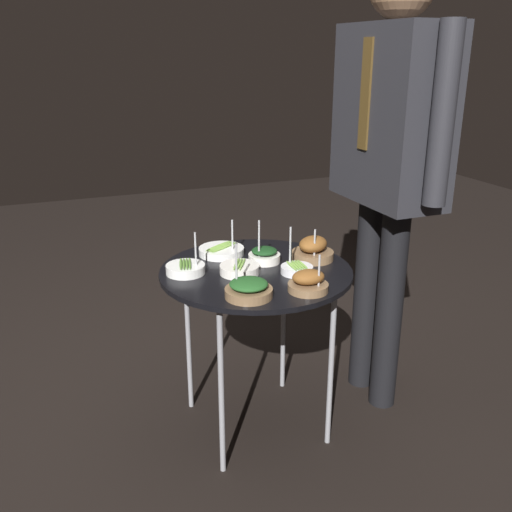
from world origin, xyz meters
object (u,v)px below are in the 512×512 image
object	(u,v)px
bowl_asparagus_center	(186,269)
bowl_spinach_front_left	(249,289)
bowl_asparagus_back_right	(297,269)
bowl_roast_front_right	(313,250)
bowl_roast_near_rim	(308,282)
bowl_asparagus_far_rim	(239,269)
bowl_asparagus_mid_left	(221,251)
waiter_figure	(390,138)
bowl_spinach_back_left	(264,255)
serving_cart	(256,280)

from	to	relation	value
bowl_asparagus_center	bowl_spinach_front_left	world-z (taller)	bowl_spinach_front_left
bowl_asparagus_back_right	bowl_roast_front_right	xyz separation A→B (m)	(-0.11, 0.12, 0.02)
bowl_roast_near_rim	bowl_asparagus_far_rim	xyz separation A→B (m)	(-0.23, -0.15, -0.01)
bowl_asparagus_mid_left	bowl_spinach_front_left	distance (m)	0.41
bowl_roast_front_right	waiter_figure	distance (m)	0.50
bowl_asparagus_far_rim	bowl_roast_near_rim	bearing A→B (deg)	34.00
bowl_asparagus_mid_left	waiter_figure	distance (m)	0.76
bowl_roast_near_rim	bowl_asparagus_mid_left	bearing A→B (deg)	-161.16
bowl_asparagus_mid_left	bowl_roast_front_right	bearing A→B (deg)	59.66
bowl_roast_front_right	waiter_figure	size ratio (longest dim) A/B	0.09
bowl_spinach_front_left	bowl_spinach_back_left	size ratio (longest dim) A/B	1.03
waiter_figure	bowl_asparagus_mid_left	bearing A→B (deg)	-105.49
bowl_asparagus_mid_left	bowl_asparagus_far_rim	bearing A→B (deg)	-1.07
bowl_asparagus_back_right	bowl_spinach_back_left	xyz separation A→B (m)	(-0.15, -0.06, 0.01)
bowl_asparagus_back_right	bowl_spinach_front_left	bearing A→B (deg)	-60.90
bowl_asparagus_back_right	bowl_roast_front_right	size ratio (longest dim) A/B	1.01
bowl_spinach_back_left	waiter_figure	bearing A→B (deg)	86.27
serving_cart	bowl_spinach_back_left	distance (m)	0.11
bowl_spinach_front_left	bowl_roast_near_rim	bearing A→B (deg)	82.02
serving_cart	bowl_asparagus_far_rim	size ratio (longest dim) A/B	4.95
bowl_spinach_front_left	bowl_asparagus_center	bearing A→B (deg)	-154.01
bowl_asparagus_mid_left	bowl_spinach_front_left	size ratio (longest dim) A/B	1.01
bowl_asparagus_center	bowl_asparagus_far_rim	size ratio (longest dim) A/B	1.08
bowl_roast_near_rim	bowl_spinach_front_left	bearing A→B (deg)	-97.98
bowl_asparagus_far_rim	bowl_spinach_back_left	bearing A→B (deg)	120.69
bowl_asparagus_far_rim	bowl_spinach_front_left	xyz separation A→B (m)	(0.20, -0.04, 0.01)
bowl_spinach_front_left	bowl_spinach_back_left	xyz separation A→B (m)	(-0.27, 0.17, -0.00)
bowl_asparagus_mid_left	bowl_asparagus_center	distance (m)	0.23
bowl_asparagus_center	bowl_roast_front_right	xyz separation A→B (m)	(0.04, 0.48, 0.02)
bowl_asparagus_mid_left	bowl_spinach_front_left	bearing A→B (deg)	-6.48
bowl_roast_near_rim	bowl_roast_front_right	bearing A→B (deg)	150.12
bowl_asparagus_mid_left	bowl_roast_front_right	distance (m)	0.35
serving_cart	waiter_figure	size ratio (longest dim) A/B	0.40
bowl_asparagus_center	bowl_roast_front_right	world-z (taller)	bowl_asparagus_center
serving_cart	bowl_spinach_front_left	distance (m)	0.25
bowl_asparagus_mid_left	bowl_spinach_back_left	world-z (taller)	bowl_spinach_back_left
bowl_roast_near_rim	waiter_figure	xyz separation A→B (m)	(-0.27, 0.46, 0.40)
bowl_asparagus_back_right	bowl_spinach_back_left	size ratio (longest dim) A/B	0.98
bowl_asparagus_back_right	bowl_asparagus_far_rim	world-z (taller)	bowl_asparagus_back_right
serving_cart	bowl_asparagus_mid_left	size ratio (longest dim) A/B	3.98
bowl_asparagus_center	bowl_asparagus_far_rim	xyz separation A→B (m)	(0.07, 0.17, -0.00)
bowl_spinach_front_left	bowl_spinach_back_left	bearing A→B (deg)	148.61
bowl_spinach_back_left	waiter_figure	xyz separation A→B (m)	(0.03, 0.49, 0.41)
serving_cart	bowl_roast_front_right	world-z (taller)	bowl_roast_front_right
bowl_roast_front_right	bowl_spinach_back_left	xyz separation A→B (m)	(-0.04, -0.18, -0.01)
bowl_roast_near_rim	bowl_asparagus_far_rim	bearing A→B (deg)	-146.00
bowl_asparagus_center	bowl_spinach_front_left	xyz separation A→B (m)	(0.27, 0.13, 0.01)
bowl_asparagus_far_rim	bowl_asparagus_mid_left	bearing A→B (deg)	178.93
serving_cart	bowl_asparagus_far_rim	bearing A→B (deg)	-76.50
waiter_figure	bowl_roast_near_rim	bearing A→B (deg)	-59.58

